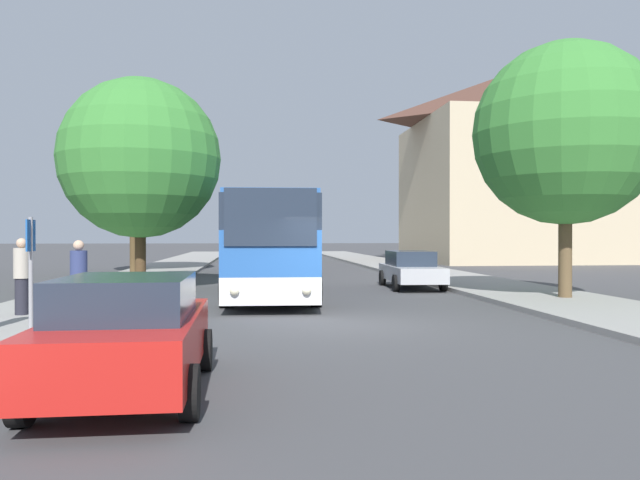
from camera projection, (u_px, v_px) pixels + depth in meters
ground_plane at (343, 324)px, 14.22m from camera, size 300.00×300.00×0.00m
sidewalk_left at (22, 326)px, 13.46m from camera, size 4.00×120.00×0.15m
sidewalk_right at (631, 317)px, 14.97m from camera, size 4.00×120.00×0.15m
building_right_background at (524, 165)px, 49.19m from camera, size 16.68×14.40×15.25m
bus_front at (271, 244)px, 20.57m from camera, size 3.07×10.39×3.23m
bus_middle at (259, 240)px, 35.55m from camera, size 2.88×11.47×3.30m
bus_rear at (258, 238)px, 49.52m from camera, size 2.89×11.42×3.36m
parked_car_left_curb at (128, 333)px, 7.91m from camera, size 1.98×4.14×1.51m
parked_car_right_near at (411, 269)px, 23.97m from camera, size 2.07×4.66×1.42m
bus_stop_sign at (31, 261)px, 11.76m from camera, size 0.08×0.45×2.22m
pedestrian_waiting_far at (79, 280)px, 13.61m from camera, size 0.36×0.36×1.77m
pedestrian_walking_back at (22, 276)px, 14.74m from camera, size 0.36×0.36×1.81m
tree_left_near at (140, 159)px, 23.06m from camera, size 5.91×5.91×7.69m
tree_left_far at (133, 148)px, 32.29m from camera, size 6.10×6.10×9.48m
tree_right_near at (566, 134)px, 18.89m from camera, size 5.54×5.54×7.74m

